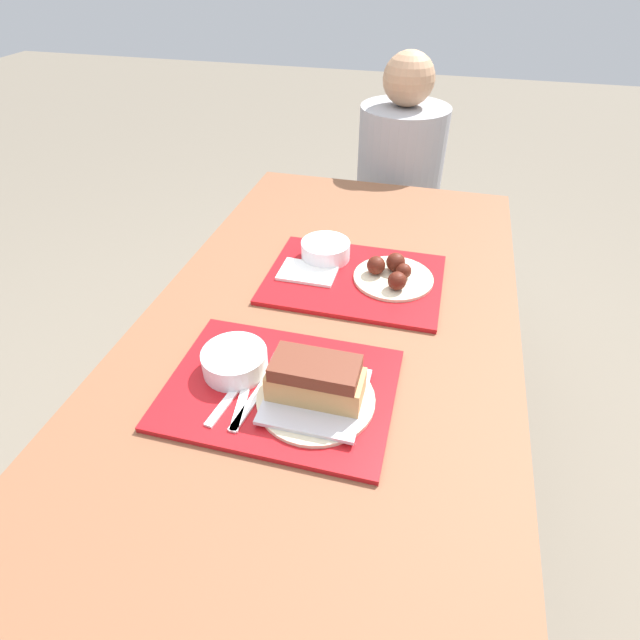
{
  "coord_description": "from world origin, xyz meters",
  "views": [
    {
      "loc": [
        0.2,
        -0.8,
        1.44
      ],
      "look_at": [
        -0.01,
        0.01,
        0.77
      ],
      "focal_mm": 28.0,
      "sensor_mm": 36.0,
      "label": 1
    }
  ],
  "objects_px": {
    "bowl_coleslaw_far": "(326,249)",
    "bowl_coleslaw_near": "(235,360)",
    "wings_plate_far": "(392,273)",
    "person_seated_across": "(400,167)",
    "tray_far": "(354,279)",
    "tray_near": "(281,389)",
    "brisket_sandwich_plate": "(316,386)"
  },
  "relations": [
    {
      "from": "tray_far",
      "to": "brisket_sandwich_plate",
      "type": "height_order",
      "value": "brisket_sandwich_plate"
    },
    {
      "from": "bowl_coleslaw_near",
      "to": "person_seated_across",
      "type": "xyz_separation_m",
      "value": [
        0.17,
        1.23,
        -0.06
      ]
    },
    {
      "from": "bowl_coleslaw_far",
      "to": "brisket_sandwich_plate",
      "type": "bearing_deg",
      "value": -78.04
    },
    {
      "from": "bowl_coleslaw_near",
      "to": "person_seated_across",
      "type": "bearing_deg",
      "value": 82.04
    },
    {
      "from": "bowl_coleslaw_far",
      "to": "wings_plate_far",
      "type": "distance_m",
      "value": 0.19
    },
    {
      "from": "bowl_coleslaw_far",
      "to": "tray_far",
      "type": "bearing_deg",
      "value": -37.93
    },
    {
      "from": "tray_far",
      "to": "bowl_coleslaw_far",
      "type": "bearing_deg",
      "value": 142.07
    },
    {
      "from": "brisket_sandwich_plate",
      "to": "wings_plate_far",
      "type": "height_order",
      "value": "brisket_sandwich_plate"
    },
    {
      "from": "tray_far",
      "to": "person_seated_across",
      "type": "relative_size",
      "value": 0.63
    },
    {
      "from": "tray_far",
      "to": "brisket_sandwich_plate",
      "type": "distance_m",
      "value": 0.43
    },
    {
      "from": "wings_plate_far",
      "to": "person_seated_across",
      "type": "bearing_deg",
      "value": 95.71
    },
    {
      "from": "tray_far",
      "to": "bowl_coleslaw_near",
      "type": "xyz_separation_m",
      "value": [
        -0.16,
        -0.39,
        0.03
      ]
    },
    {
      "from": "wings_plate_far",
      "to": "person_seated_across",
      "type": "xyz_separation_m",
      "value": [
        -0.08,
        0.83,
        -0.05
      ]
    },
    {
      "from": "brisket_sandwich_plate",
      "to": "bowl_coleslaw_far",
      "type": "xyz_separation_m",
      "value": [
        -0.11,
        0.5,
        -0.01
      ]
    },
    {
      "from": "tray_near",
      "to": "bowl_coleslaw_far",
      "type": "xyz_separation_m",
      "value": [
        -0.03,
        0.48,
        0.03
      ]
    },
    {
      "from": "wings_plate_far",
      "to": "person_seated_across",
      "type": "distance_m",
      "value": 0.83
    },
    {
      "from": "brisket_sandwich_plate",
      "to": "person_seated_across",
      "type": "distance_m",
      "value": 1.27
    },
    {
      "from": "person_seated_across",
      "to": "bowl_coleslaw_near",
      "type": "bearing_deg",
      "value": -97.96
    },
    {
      "from": "bowl_coleslaw_far",
      "to": "person_seated_across",
      "type": "height_order",
      "value": "person_seated_across"
    },
    {
      "from": "bowl_coleslaw_far",
      "to": "bowl_coleslaw_near",
      "type": "bearing_deg",
      "value": -98.59
    },
    {
      "from": "person_seated_across",
      "to": "tray_far",
      "type": "bearing_deg",
      "value": -90.68
    },
    {
      "from": "brisket_sandwich_plate",
      "to": "bowl_coleslaw_far",
      "type": "bearing_deg",
      "value": 101.96
    },
    {
      "from": "brisket_sandwich_plate",
      "to": "person_seated_across",
      "type": "xyz_separation_m",
      "value": [
        -0.0,
        1.27,
        -0.07
      ]
    },
    {
      "from": "tray_near",
      "to": "wings_plate_far",
      "type": "height_order",
      "value": "wings_plate_far"
    },
    {
      "from": "tray_far",
      "to": "bowl_coleslaw_near",
      "type": "relative_size",
      "value": 3.38
    },
    {
      "from": "tray_near",
      "to": "brisket_sandwich_plate",
      "type": "bearing_deg",
      "value": -12.98
    },
    {
      "from": "person_seated_across",
      "to": "brisket_sandwich_plate",
      "type": "bearing_deg",
      "value": -89.88
    },
    {
      "from": "tray_far",
      "to": "person_seated_across",
      "type": "bearing_deg",
      "value": 89.32
    },
    {
      "from": "wings_plate_far",
      "to": "tray_far",
      "type": "bearing_deg",
      "value": -171.53
    },
    {
      "from": "tray_near",
      "to": "bowl_coleslaw_far",
      "type": "height_order",
      "value": "bowl_coleslaw_far"
    },
    {
      "from": "tray_far",
      "to": "bowl_coleslaw_near",
      "type": "bearing_deg",
      "value": -112.74
    },
    {
      "from": "tray_far",
      "to": "person_seated_across",
      "type": "distance_m",
      "value": 0.84
    }
  ]
}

